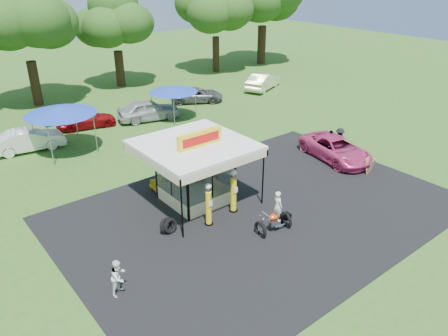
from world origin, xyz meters
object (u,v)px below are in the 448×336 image
(kiosk_car, at_px, (174,178))
(tent_west, at_px, (61,111))
(pink_sedan, at_px, (336,149))
(spectator_east_a, at_px, (339,140))
(bg_car_c, at_px, (149,110))
(tent_east, at_px, (173,89))
(spectator_east_b, at_px, (330,141))
(bg_car_e, at_px, (263,81))
(gas_pump_left, at_px, (209,205))
(gas_pump_right, at_px, (233,192))
(bg_car_d, at_px, (197,95))
(a_frame_sign, at_px, (370,166))
(spectator_west, at_px, (119,277))
(gas_station_kiosk, at_px, (195,171))
(motorcycle, at_px, (276,215))
(bg_car_b, at_px, (86,119))
(bg_car_a, at_px, (29,140))

(kiosk_car, relative_size, tent_west, 0.61)
(pink_sedan, xyz_separation_m, spectator_east_a, (1.20, 0.70, 0.10))
(bg_car_c, bearing_deg, tent_east, -106.25)
(spectator_east_b, relative_size, tent_west, 0.34)
(bg_car_c, xyz_separation_m, bg_car_e, (13.75, 1.04, -0.02))
(gas_pump_left, distance_m, gas_pump_right, 1.77)
(spectator_east_b, relative_size, bg_car_d, 0.34)
(bg_car_e, bearing_deg, bg_car_d, 62.02)
(a_frame_sign, distance_m, spectator_west, 16.85)
(gas_station_kiosk, height_order, gas_pump_left, gas_station_kiosk)
(spectator_west, relative_size, spectator_east_a, 0.91)
(spectator_west, distance_m, bg_car_c, 20.75)
(motorcycle, height_order, a_frame_sign, motorcycle)
(spectator_east_b, xyz_separation_m, bg_car_d, (-0.23, 15.25, -0.14))
(kiosk_car, xyz_separation_m, spectator_east_b, (10.96, -2.52, 0.32))
(a_frame_sign, distance_m, bg_car_d, 18.89)
(bg_car_c, distance_m, tent_east, 2.64)
(pink_sedan, relative_size, spectator_west, 3.47)
(bg_car_e, bearing_deg, bg_car_b, 65.23)
(pink_sedan, bearing_deg, bg_car_e, 73.62)
(bg_car_c, height_order, tent_west, tent_west)
(bg_car_e, bearing_deg, motorcycle, 114.84)
(spectator_east_a, bearing_deg, bg_car_e, -118.83)
(gas_pump_left, xyz_separation_m, bg_car_c, (5.60, 15.65, -0.25))
(motorcycle, relative_size, bg_car_b, 0.49)
(gas_pump_left, height_order, gas_pump_right, gas_pump_right)
(pink_sedan, relative_size, bg_car_e, 1.07)
(gas_pump_left, relative_size, bg_car_a, 0.49)
(spectator_east_a, xyz_separation_m, bg_car_b, (-11.55, 15.38, -0.19))
(spectator_west, bearing_deg, spectator_east_b, -17.22)
(gas_pump_right, xyz_separation_m, bg_car_d, (9.89, 17.12, -0.51))
(motorcycle, height_order, tent_east, tent_east)
(motorcycle, xyz_separation_m, tent_west, (-4.34, 15.81, 2.09))
(pink_sedan, xyz_separation_m, bg_car_d, (0.40, 16.23, -0.09))
(bg_car_b, bearing_deg, tent_west, 153.84)
(kiosk_car, bearing_deg, bg_car_b, 0.07)
(gas_station_kiosk, distance_m, bg_car_b, 14.83)
(gas_station_kiosk, distance_m, bg_car_a, 13.79)
(spectator_west, xyz_separation_m, bg_car_a, (1.67, 16.98, -0.00))
(gas_station_kiosk, bearing_deg, motorcycle, -74.75)
(tent_west, bearing_deg, pink_sedan, -42.59)
(kiosk_car, relative_size, spectator_east_a, 1.66)
(spectator_west, relative_size, tent_west, 0.33)
(gas_pump_left, xyz_separation_m, bg_car_b, (0.89, 17.17, -0.45))
(bg_car_a, distance_m, tent_east, 11.56)
(tent_west, bearing_deg, gas_station_kiosk, -74.61)
(gas_pump_right, xyz_separation_m, pink_sedan, (9.49, 0.89, -0.42))
(bg_car_a, height_order, bg_car_c, bg_car_c)
(bg_car_a, distance_m, bg_car_c, 9.63)
(kiosk_car, distance_m, tent_west, 9.62)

